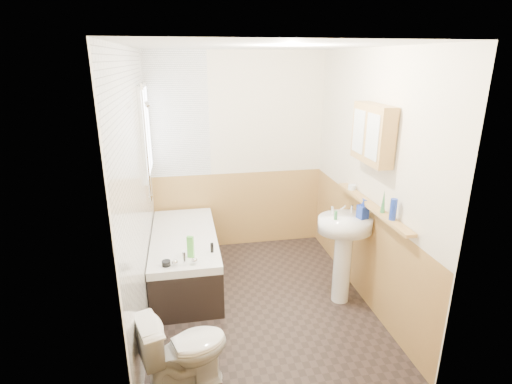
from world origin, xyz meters
TOP-DOWN VIEW (x-y plane):
  - floor at (0.00, 0.00)m, footprint 2.80×2.80m
  - ceiling at (0.00, 0.00)m, footprint 2.80×2.80m
  - wall_back at (0.00, 1.41)m, footprint 2.20×0.02m
  - wall_front at (0.00, -1.41)m, footprint 2.20×0.02m
  - wall_left at (-1.11, 0.00)m, footprint 0.02×2.80m
  - wall_right at (1.11, 0.00)m, footprint 0.02×2.80m
  - wainscot_right at (1.09, 0.00)m, footprint 0.01×2.80m
  - wainscot_front at (0.00, -1.39)m, footprint 2.20×0.01m
  - wainscot_back at (0.00, 1.39)m, footprint 2.20×0.01m
  - tile_cladding_left at (-1.09, 0.00)m, footprint 0.01×2.80m
  - tile_return_back at (-0.73, 1.39)m, footprint 0.75×0.01m
  - window at (-1.06, 0.95)m, footprint 0.03×0.79m
  - bathtub at (-0.73, 0.55)m, footprint 0.70×1.57m
  - shower_riser at (-1.04, 0.61)m, footprint 0.10×0.08m
  - toilet at (-0.76, -1.00)m, footprint 0.75×0.56m
  - sink at (0.84, -0.13)m, footprint 0.54×0.44m
  - pine_shelf at (1.04, -0.24)m, footprint 0.10×1.39m
  - medicine_cabinet at (1.01, -0.18)m, footprint 0.15×0.59m
  - foam_can at (1.04, -0.62)m, footprint 0.07×0.07m
  - green_bottle at (1.04, -0.45)m, footprint 0.05×0.05m
  - black_jar at (1.04, 0.22)m, footprint 0.08×0.08m
  - soap_bottle at (0.99, -0.18)m, footprint 0.14×0.21m
  - clear_bottle at (0.72, -0.16)m, footprint 0.04×0.04m
  - blue_gel at (-0.67, 0.02)m, footprint 0.07×0.06m
  - cream_jar at (-0.90, -0.11)m, footprint 0.09×0.09m
  - orange_bottle at (-0.46, 0.09)m, footprint 0.04×0.04m

SIDE VIEW (x-z plane):
  - floor at x=0.00m, z-range 0.00..0.00m
  - bathtub at x=-0.73m, z-range -0.06..0.65m
  - toilet at x=-0.76m, z-range 0.00..0.65m
  - wainscot_right at x=1.09m, z-range 0.00..1.00m
  - wainscot_front at x=0.00m, z-range 0.00..1.00m
  - wainscot_back at x=0.00m, z-range 0.00..1.00m
  - cream_jar at x=-0.90m, z-range 0.57..0.62m
  - orange_bottle at x=-0.46m, z-range 0.57..0.66m
  - sink at x=0.84m, z-range 0.14..1.18m
  - blue_gel at x=-0.67m, z-range 0.57..0.78m
  - clear_bottle at x=0.72m, z-range 0.93..1.02m
  - soap_bottle at x=0.99m, z-range 0.93..1.02m
  - pine_shelf at x=1.04m, z-range 1.06..1.09m
  - black_jar at x=1.04m, z-range 1.09..1.14m
  - foam_can at x=1.04m, z-range 1.09..1.28m
  - green_bottle at x=1.04m, z-range 1.09..1.30m
  - wall_back at x=0.00m, z-range 0.00..2.50m
  - wall_front at x=0.00m, z-range 0.00..2.50m
  - wall_left at x=-1.11m, z-range 0.00..2.50m
  - wall_right at x=1.11m, z-range 0.00..2.50m
  - tile_cladding_left at x=-1.09m, z-range 0.00..2.50m
  - window at x=-1.06m, z-range 1.15..2.15m
  - shower_riser at x=-1.04m, z-range 1.07..2.27m
  - tile_return_back at x=-0.73m, z-range 1.00..2.50m
  - medicine_cabinet at x=1.01m, z-range 1.49..2.02m
  - ceiling at x=0.00m, z-range 2.50..2.50m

